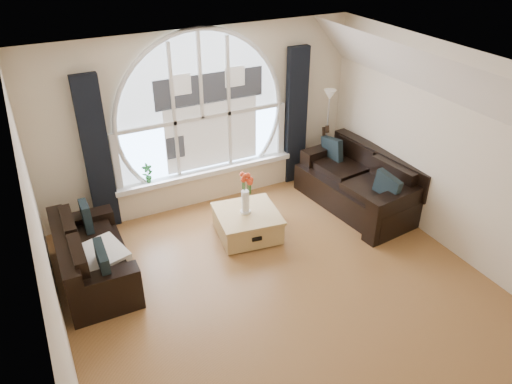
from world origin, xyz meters
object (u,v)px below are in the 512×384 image
(sofa_left, at_px, (93,253))
(guitar, at_px, (322,153))
(sofa_right, at_px, (358,183))
(vase_flowers, at_px, (245,188))
(coffee_chest, at_px, (247,222))
(floor_lamp, at_px, (327,136))
(potted_plant, at_px, (148,173))

(sofa_left, xyz_separation_m, guitar, (3.99, 0.92, 0.13))
(sofa_left, distance_m, sofa_right, 4.05)
(sofa_left, relative_size, vase_flowers, 2.33)
(sofa_left, bearing_deg, coffee_chest, 0.54)
(sofa_right, relative_size, floor_lamp, 1.24)
(sofa_left, distance_m, guitar, 4.09)
(sofa_right, relative_size, guitar, 1.87)
(sofa_right, bearing_deg, floor_lamp, 81.25)
(vase_flowers, distance_m, floor_lamp, 2.18)
(sofa_right, distance_m, coffee_chest, 1.92)
(sofa_right, relative_size, potted_plant, 6.53)
(floor_lamp, xyz_separation_m, guitar, (-0.10, -0.04, -0.27))
(sofa_left, xyz_separation_m, potted_plant, (1.07, 1.19, 0.30))
(vase_flowers, height_order, potted_plant, vase_flowers)
(vase_flowers, bearing_deg, sofa_left, -179.56)
(vase_flowers, xyz_separation_m, potted_plant, (-1.05, 1.17, -0.07))
(vase_flowers, bearing_deg, coffee_chest, -31.83)
(sofa_left, bearing_deg, vase_flowers, 0.88)
(floor_lamp, height_order, guitar, floor_lamp)
(coffee_chest, xyz_separation_m, vase_flowers, (-0.02, 0.01, 0.56))
(sofa_right, xyz_separation_m, guitar, (-0.06, 0.96, 0.13))
(guitar, xyz_separation_m, potted_plant, (-2.91, 0.27, 0.17))
(sofa_right, bearing_deg, vase_flowers, 171.90)
(sofa_left, height_order, floor_lamp, floor_lamp)
(floor_lamp, bearing_deg, vase_flowers, -154.36)
(floor_lamp, bearing_deg, coffee_chest, -153.82)
(sofa_left, relative_size, sofa_right, 0.82)
(sofa_left, distance_m, potted_plant, 1.63)
(floor_lamp, height_order, potted_plant, floor_lamp)
(vase_flowers, xyz_separation_m, floor_lamp, (1.96, 0.94, 0.03))
(sofa_left, height_order, sofa_right, sofa_right)
(coffee_chest, distance_m, guitar, 2.08)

